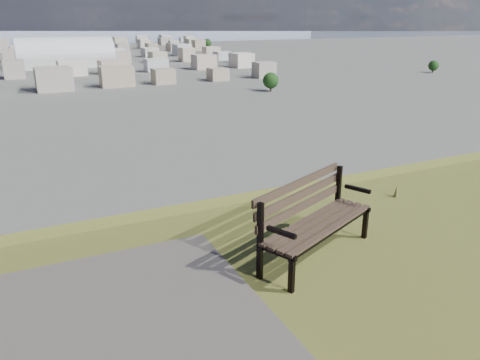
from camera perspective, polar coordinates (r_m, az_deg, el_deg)
park_bench at (r=5.30m, az=8.78°, el=-4.23°), size 1.73×1.15×0.87m
gravel_patch at (r=4.03m, az=-12.73°, el=-20.55°), size 2.58×3.65×0.07m
arena at (r=300.42m, az=-20.46°, el=13.79°), size 53.36×22.55×22.52m
city_blocks at (r=396.89m, az=-26.48°, el=13.79°), size 395.00×361.00×7.00m
bay_water at (r=902.13m, az=-26.97°, el=15.47°), size 2400.00×700.00×0.12m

